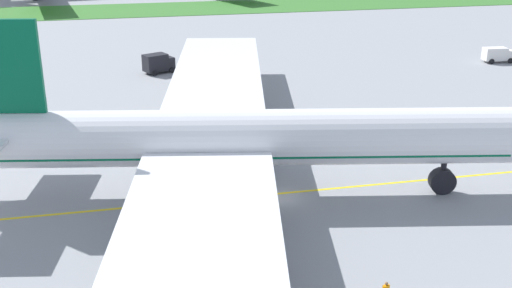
# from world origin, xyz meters

# --- Properties ---
(ground_plane) EXTENTS (600.00, 600.00, 0.00)m
(ground_plane) POSITION_xyz_m (0.00, 0.00, 0.00)
(ground_plane) COLOR gray
(ground_plane) RESTS_ON ground
(apron_taxi_line) EXTENTS (280.00, 0.36, 0.01)m
(apron_taxi_line) POSITION_xyz_m (0.00, 0.89, 0.00)
(apron_taxi_line) COLOR yellow
(apron_taxi_line) RESTS_ON ground
(grass_median_strip) EXTENTS (320.00, 24.00, 0.10)m
(grass_median_strip) POSITION_xyz_m (0.00, 116.67, 0.05)
(grass_median_strip) COLOR #38722D
(grass_median_strip) RESTS_ON ground
(airliner_foreground) EXTENTS (58.91, 96.48, 16.48)m
(airliner_foreground) POSITION_xyz_m (-4.70, 1.56, 5.60)
(airliner_foreground) COLOR white
(airliner_foreground) RESTS_ON ground
(service_truck_fuel_bowser) EXTENTS (5.37, 4.25, 3.14)m
(service_truck_fuel_bowser) POSITION_xyz_m (-7.77, 49.25, 1.68)
(service_truck_fuel_bowser) COLOR black
(service_truck_fuel_bowser) RESTS_ON ground
(service_truck_catering_van) EXTENTS (5.28, 2.67, 2.59)m
(service_truck_catering_van) POSITION_xyz_m (50.01, 44.42, 1.42)
(service_truck_catering_van) COLOR white
(service_truck_catering_van) RESTS_ON ground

